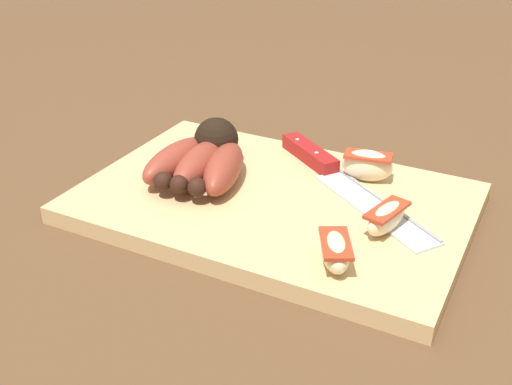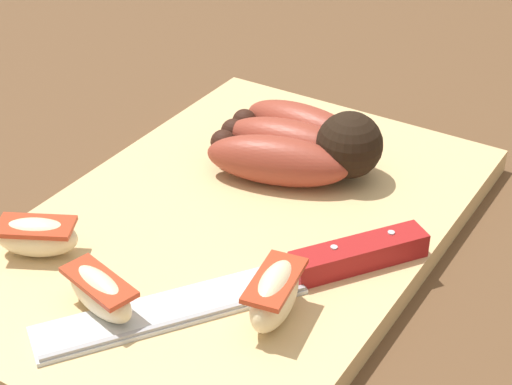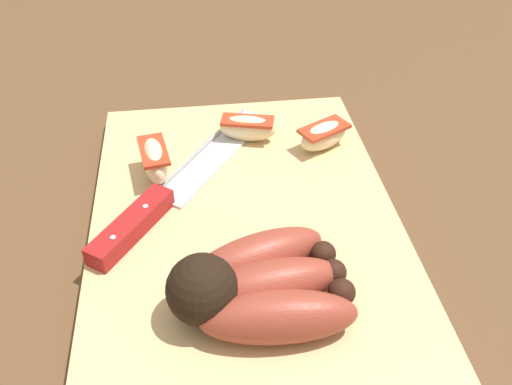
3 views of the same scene
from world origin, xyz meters
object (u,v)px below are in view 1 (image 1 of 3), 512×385
object	(u,v)px
banana_bunch	(203,159)
apple_wedge_near	(335,251)
chefs_knife	(328,170)
apple_wedge_far	(386,218)
apple_wedge_middle	(367,165)

from	to	relation	value
banana_bunch	apple_wedge_near	xyz separation A→B (m)	(-0.20, 0.10, -0.01)
banana_bunch	apple_wedge_near	size ratio (longest dim) A/B	2.22
banana_bunch	chefs_knife	distance (m)	0.15
chefs_knife	apple_wedge_far	size ratio (longest dim) A/B	3.78
apple_wedge_middle	apple_wedge_far	size ratio (longest dim) A/B	0.96
banana_bunch	apple_wedge_far	bearing A→B (deg)	175.02
banana_bunch	apple_wedge_middle	distance (m)	0.19
chefs_knife	apple_wedge_near	world-z (taller)	apple_wedge_near
banana_bunch	apple_wedge_middle	size ratio (longest dim) A/B	2.28
chefs_knife	banana_bunch	bearing A→B (deg)	28.99
chefs_knife	apple_wedge_middle	xyz separation A→B (m)	(-0.05, -0.01, 0.01)
chefs_knife	apple_wedge_near	distance (m)	0.19
apple_wedge_near	apple_wedge_middle	distance (m)	0.18
chefs_knife	apple_wedge_far	world-z (taller)	apple_wedge_far
banana_bunch	apple_wedge_middle	bearing A→B (deg)	-155.71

